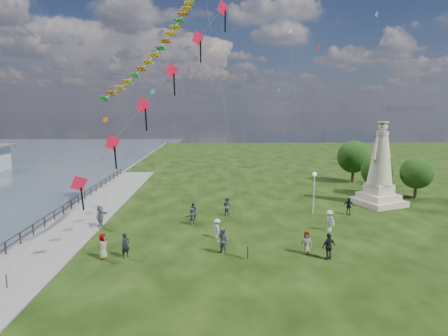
{
  "coord_description": "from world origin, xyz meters",
  "views": [
    {
      "loc": [
        -1.65,
        -21.1,
        10.15
      ],
      "look_at": [
        -1.0,
        8.0,
        5.5
      ],
      "focal_mm": 30.0,
      "sensor_mm": 36.0,
      "label": 1
    }
  ],
  "objects_px": {
    "person_3": "(329,246)",
    "person_10": "(103,246)",
    "lamppost": "(314,184)",
    "person_0": "(126,245)",
    "person_6": "(193,212)",
    "person_9": "(349,206)",
    "person_11": "(192,216)",
    "person_1": "(223,241)",
    "statue": "(380,174)",
    "person_4": "(306,243)",
    "person_7": "(227,206)",
    "person_2": "(217,229)",
    "person_8": "(329,221)",
    "person_5": "(101,217)"
  },
  "relations": [
    {
      "from": "person_7",
      "to": "person_11",
      "type": "distance_m",
      "value": 4.18
    },
    {
      "from": "person_6",
      "to": "person_9",
      "type": "relative_size",
      "value": 0.96
    },
    {
      "from": "statue",
      "to": "person_11",
      "type": "relative_size",
      "value": 5.83
    },
    {
      "from": "person_2",
      "to": "person_11",
      "type": "relative_size",
      "value": 1.05
    },
    {
      "from": "person_2",
      "to": "person_3",
      "type": "bearing_deg",
      "value": -153.69
    },
    {
      "from": "person_6",
      "to": "person_7",
      "type": "height_order",
      "value": "person_7"
    },
    {
      "from": "lamppost",
      "to": "person_0",
      "type": "relative_size",
      "value": 2.35
    },
    {
      "from": "person_3",
      "to": "person_10",
      "type": "xyz_separation_m",
      "value": [
        -15.31,
        0.45,
        -0.04
      ]
    },
    {
      "from": "person_2",
      "to": "person_7",
      "type": "bearing_deg",
      "value": -42.19
    },
    {
      "from": "lamppost",
      "to": "person_9",
      "type": "height_order",
      "value": "lamppost"
    },
    {
      "from": "person_2",
      "to": "person_10",
      "type": "height_order",
      "value": "person_10"
    },
    {
      "from": "person_0",
      "to": "person_11",
      "type": "bearing_deg",
      "value": 16.32
    },
    {
      "from": "person_2",
      "to": "person_3",
      "type": "distance_m",
      "value": 8.7
    },
    {
      "from": "person_4",
      "to": "person_7",
      "type": "distance_m",
      "value": 11.07
    },
    {
      "from": "person_4",
      "to": "person_6",
      "type": "bearing_deg",
      "value": 147.08
    },
    {
      "from": "person_5",
      "to": "person_8",
      "type": "relative_size",
      "value": 1.05
    },
    {
      "from": "person_10",
      "to": "person_8",
      "type": "bearing_deg",
      "value": -67.15
    },
    {
      "from": "statue",
      "to": "person_7",
      "type": "bearing_deg",
      "value": 171.37
    },
    {
      "from": "statue",
      "to": "person_8",
      "type": "xyz_separation_m",
      "value": [
        -7.81,
        -8.5,
        -2.43
      ]
    },
    {
      "from": "person_0",
      "to": "person_7",
      "type": "relative_size",
      "value": 0.95
    },
    {
      "from": "lamppost",
      "to": "person_5",
      "type": "bearing_deg",
      "value": -168.25
    },
    {
      "from": "person_4",
      "to": "person_8",
      "type": "relative_size",
      "value": 0.91
    },
    {
      "from": "person_0",
      "to": "person_6",
      "type": "xyz_separation_m",
      "value": [
        4.14,
        8.51,
        -0.05
      ]
    },
    {
      "from": "person_4",
      "to": "person_6",
      "type": "height_order",
      "value": "person_6"
    },
    {
      "from": "person_7",
      "to": "person_11",
      "type": "bearing_deg",
      "value": 75.3
    },
    {
      "from": "statue",
      "to": "person_4",
      "type": "xyz_separation_m",
      "value": [
        -10.92,
        -13.4,
        -2.51
      ]
    },
    {
      "from": "person_0",
      "to": "person_10",
      "type": "height_order",
      "value": "person_10"
    },
    {
      "from": "person_3",
      "to": "person_9",
      "type": "xyz_separation_m",
      "value": [
        5.15,
        10.67,
        -0.07
      ]
    },
    {
      "from": "person_5",
      "to": "person_9",
      "type": "bearing_deg",
      "value": -68.61
    },
    {
      "from": "person_10",
      "to": "person_11",
      "type": "relative_size",
      "value": 1.18
    },
    {
      "from": "lamppost",
      "to": "person_0",
      "type": "xyz_separation_m",
      "value": [
        -15.71,
        -10.58,
        -2.08
      ]
    },
    {
      "from": "person_8",
      "to": "person_9",
      "type": "relative_size",
      "value": 1.05
    },
    {
      "from": "person_0",
      "to": "person_6",
      "type": "bearing_deg",
      "value": 19.58
    },
    {
      "from": "person_8",
      "to": "person_4",
      "type": "bearing_deg",
      "value": -64.2
    },
    {
      "from": "statue",
      "to": "person_7",
      "type": "height_order",
      "value": "statue"
    },
    {
      "from": "person_2",
      "to": "person_9",
      "type": "distance_m",
      "value": 14.16
    },
    {
      "from": "person_5",
      "to": "person_8",
      "type": "height_order",
      "value": "person_5"
    },
    {
      "from": "person_3",
      "to": "person_11",
      "type": "height_order",
      "value": "person_3"
    },
    {
      "from": "person_4",
      "to": "person_5",
      "type": "relative_size",
      "value": 0.86
    },
    {
      "from": "person_8",
      "to": "person_11",
      "type": "height_order",
      "value": "person_8"
    },
    {
      "from": "person_1",
      "to": "person_11",
      "type": "xyz_separation_m",
      "value": [
        -2.57,
        6.91,
        -0.2
      ]
    },
    {
      "from": "person_6",
      "to": "person_0",
      "type": "bearing_deg",
      "value": -109.27
    },
    {
      "from": "person_1",
      "to": "person_6",
      "type": "distance_m",
      "value": 8.47
    },
    {
      "from": "person_11",
      "to": "person_1",
      "type": "bearing_deg",
      "value": 65.24
    },
    {
      "from": "lamppost",
      "to": "person_5",
      "type": "relative_size",
      "value": 2.17
    },
    {
      "from": "person_2",
      "to": "person_4",
      "type": "bearing_deg",
      "value": -151.77
    },
    {
      "from": "person_5",
      "to": "person_3",
      "type": "bearing_deg",
      "value": -99.69
    },
    {
      "from": "statue",
      "to": "lamppost",
      "type": "height_order",
      "value": "statue"
    },
    {
      "from": "person_8",
      "to": "person_2",
      "type": "bearing_deg",
      "value": -112.39
    },
    {
      "from": "person_4",
      "to": "person_10",
      "type": "height_order",
      "value": "person_10"
    }
  ]
}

